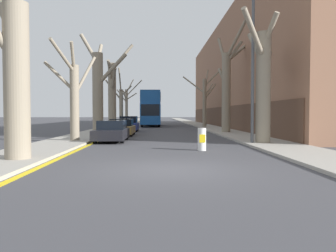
% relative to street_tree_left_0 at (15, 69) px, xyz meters
% --- Properties ---
extents(ground_plane, '(300.00, 300.00, 0.00)m').
position_rel_street_tree_left_0_xyz_m(ground_plane, '(5.36, -1.91, -3.23)').
color(ground_plane, '#424247').
extents(sidewalk_left, '(2.91, 120.00, 0.12)m').
position_rel_street_tree_left_0_xyz_m(sidewalk_left, '(-0.37, 48.09, -3.17)').
color(sidewalk_left, '#A39E93').
rests_on(sidewalk_left, ground).
extents(sidewalk_right, '(2.91, 120.00, 0.12)m').
position_rel_street_tree_left_0_xyz_m(sidewalk_right, '(11.09, 48.09, -3.17)').
color(sidewalk_right, '#A39E93').
rests_on(sidewalk_right, ground).
extents(building_facade_right, '(10.08, 49.92, 12.90)m').
position_rel_street_tree_left_0_xyz_m(building_facade_right, '(17.54, 29.40, 3.21)').
color(building_facade_right, '#93664C').
rests_on(building_facade_right, ground).
extents(kerb_line_stripe, '(0.24, 120.00, 0.01)m').
position_rel_street_tree_left_0_xyz_m(kerb_line_stripe, '(1.26, 48.09, -3.23)').
color(kerb_line_stripe, yellow).
rests_on(kerb_line_stripe, ground).
extents(street_tree_left_0, '(2.12, 3.29, 6.88)m').
position_rel_street_tree_left_0_xyz_m(street_tree_left_0, '(0.00, 0.00, 0.00)').
color(street_tree_left_0, gray).
rests_on(street_tree_left_0, ground).
extents(street_tree_left_1, '(2.77, 4.10, 5.71)m').
position_rel_street_tree_left_0_xyz_m(street_tree_left_1, '(0.06, 7.65, -0.52)').
color(street_tree_left_1, gray).
rests_on(street_tree_left_1, ground).
extents(street_tree_left_2, '(4.26, 4.33, 8.45)m').
position_rel_street_tree_left_0_xyz_m(street_tree_left_2, '(-0.00, 15.82, 0.60)').
color(street_tree_left_2, gray).
rests_on(street_tree_left_2, ground).
extents(street_tree_left_3, '(2.75, 2.90, 9.28)m').
position_rel_street_tree_left_0_xyz_m(street_tree_left_3, '(0.09, 23.78, 0.73)').
color(street_tree_left_3, gray).
rests_on(street_tree_left_3, ground).
extents(street_tree_left_4, '(3.74, 2.14, 7.66)m').
position_rel_street_tree_left_0_xyz_m(street_tree_left_4, '(-0.07, 32.56, -0.22)').
color(street_tree_left_4, gray).
rests_on(street_tree_left_4, ground).
extents(street_tree_left_5, '(4.12, 4.63, 7.41)m').
position_rel_street_tree_left_0_xyz_m(street_tree_left_5, '(0.06, 40.24, 0.11)').
color(street_tree_left_5, gray).
rests_on(street_tree_left_5, ground).
extents(street_tree_right_0, '(2.97, 4.25, 6.90)m').
position_rel_street_tree_left_0_xyz_m(street_tree_right_0, '(10.66, 5.91, 0.20)').
color(street_tree_right_0, gray).
rests_on(street_tree_right_0, ground).
extents(street_tree_right_1, '(2.70, 3.83, 9.02)m').
position_rel_street_tree_left_0_xyz_m(street_tree_right_1, '(10.85, 16.10, 0.83)').
color(street_tree_right_1, gray).
rests_on(street_tree_right_1, ground).
extents(street_tree_right_2, '(5.02, 2.43, 7.43)m').
position_rel_street_tree_left_0_xyz_m(street_tree_right_2, '(10.61, 27.66, 0.28)').
color(street_tree_right_2, gray).
rests_on(street_tree_right_2, ground).
extents(double_decker_bus, '(2.53, 10.73, 4.58)m').
position_rel_street_tree_left_0_xyz_m(double_decker_bus, '(4.03, 33.11, -0.64)').
color(double_decker_bus, '#19519E').
rests_on(double_decker_bus, ground).
extents(parked_car_0, '(1.77, 4.39, 1.27)m').
position_rel_street_tree_left_0_xyz_m(parked_car_0, '(2.16, 8.41, -2.62)').
color(parked_car_0, black).
rests_on(parked_car_0, ground).
extents(parked_car_1, '(1.87, 4.22, 1.28)m').
position_rel_street_tree_left_0_xyz_m(parked_car_1, '(2.16, 13.74, -2.62)').
color(parked_car_1, olive).
rests_on(parked_car_1, ground).
extents(parked_car_2, '(1.75, 3.98, 1.45)m').
position_rel_street_tree_left_0_xyz_m(parked_car_2, '(2.16, 19.65, -2.56)').
color(parked_car_2, navy).
rests_on(parked_car_2, ground).
extents(lamp_post, '(1.40, 0.20, 9.30)m').
position_rel_street_tree_left_0_xyz_m(lamp_post, '(9.99, 5.83, 1.89)').
color(lamp_post, '#4C4F54').
rests_on(lamp_post, ground).
extents(traffic_bollard, '(0.38, 0.40, 1.02)m').
position_rel_street_tree_left_0_xyz_m(traffic_bollard, '(7.00, 3.21, -2.72)').
color(traffic_bollard, white).
rests_on(traffic_bollard, ground).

